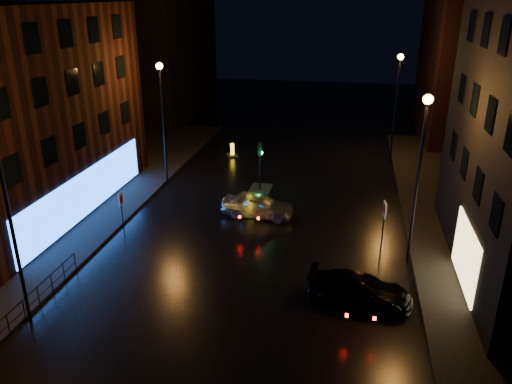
% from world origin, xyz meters
% --- Properties ---
extents(ground, '(120.00, 120.00, 0.00)m').
position_xyz_m(ground, '(0.00, 0.00, 0.00)').
color(ground, black).
rests_on(ground, ground).
extents(pavement_left, '(12.00, 44.00, 0.15)m').
position_xyz_m(pavement_left, '(-14.00, 8.00, 0.07)').
color(pavement_left, black).
rests_on(pavement_left, ground).
extents(building_far_left, '(8.00, 16.00, 14.00)m').
position_xyz_m(building_far_left, '(-16.00, 35.00, 7.00)').
color(building_far_left, black).
rests_on(building_far_left, ground).
extents(building_far_right, '(8.00, 14.00, 12.00)m').
position_xyz_m(building_far_right, '(15.00, 32.00, 6.00)').
color(building_far_right, black).
rests_on(building_far_right, ground).
extents(street_lamp_lnear, '(0.44, 0.44, 8.37)m').
position_xyz_m(street_lamp_lnear, '(-7.80, -2.00, 5.56)').
color(street_lamp_lnear, black).
rests_on(street_lamp_lnear, ground).
extents(street_lamp_lfar, '(0.44, 0.44, 8.37)m').
position_xyz_m(street_lamp_lfar, '(-7.80, 14.00, 5.56)').
color(street_lamp_lfar, black).
rests_on(street_lamp_lfar, ground).
extents(street_lamp_rnear, '(0.44, 0.44, 8.37)m').
position_xyz_m(street_lamp_rnear, '(7.80, 6.00, 5.56)').
color(street_lamp_rnear, black).
rests_on(street_lamp_rnear, ground).
extents(street_lamp_rfar, '(0.44, 0.44, 8.37)m').
position_xyz_m(street_lamp_rfar, '(7.80, 22.00, 5.56)').
color(street_lamp_rfar, black).
rests_on(street_lamp_rfar, ground).
extents(traffic_signal, '(1.40, 2.40, 3.45)m').
position_xyz_m(traffic_signal, '(-1.20, 14.00, 0.50)').
color(traffic_signal, black).
rests_on(traffic_signal, ground).
extents(guard_railing, '(0.05, 6.04, 1.00)m').
position_xyz_m(guard_railing, '(-8.00, -1.00, 0.74)').
color(guard_railing, black).
rests_on(guard_railing, ground).
extents(silver_hatchback, '(4.37, 2.01, 1.45)m').
position_xyz_m(silver_hatchback, '(-0.60, 9.99, 0.73)').
color(silver_hatchback, '#B4B7BC').
rests_on(silver_hatchback, ground).
extents(dark_sedan, '(4.63, 2.28, 1.30)m').
position_xyz_m(dark_sedan, '(5.42, 1.93, 0.65)').
color(dark_sedan, black).
rests_on(dark_sedan, ground).
extents(bollard_near, '(1.13, 1.49, 1.17)m').
position_xyz_m(bollard_near, '(-1.13, 10.23, 0.26)').
color(bollard_near, black).
rests_on(bollard_near, ground).
extents(bollard_far, '(1.25, 1.45, 1.07)m').
position_xyz_m(bollard_far, '(-4.87, 21.29, 0.23)').
color(bollard_far, black).
rests_on(bollard_far, ground).
extents(road_sign_left, '(0.11, 0.55, 2.28)m').
position_xyz_m(road_sign_left, '(-7.68, 6.63, 1.71)').
color(road_sign_left, black).
rests_on(road_sign_left, ground).
extents(road_sign_right, '(0.15, 0.62, 2.56)m').
position_xyz_m(road_sign_right, '(6.57, 7.36, 1.91)').
color(road_sign_right, black).
rests_on(road_sign_right, ground).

